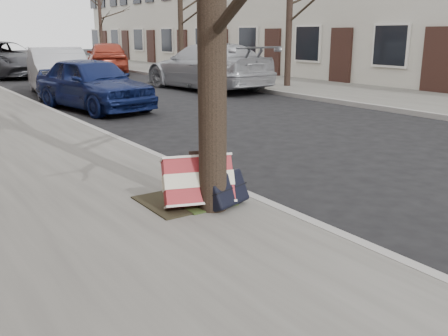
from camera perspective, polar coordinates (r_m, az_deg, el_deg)
ground at (r=5.92m, az=18.56°, el=-4.32°), size 120.00×120.00×0.00m
far_sidewalk at (r=22.16m, az=-0.15°, el=10.39°), size 4.00×70.00×0.12m
dirt_patch at (r=5.47m, az=-4.73°, el=-3.72°), size 0.85×0.85×0.02m
suitcase_red at (r=5.22m, az=-2.98°, el=-1.52°), size 0.81×0.60×0.56m
suitcase_navy at (r=5.23m, az=0.28°, el=-2.41°), size 0.56×0.43×0.39m
car_near_front at (r=13.24m, az=-14.77°, el=9.34°), size 2.24×4.15×1.34m
car_near_mid at (r=16.77m, az=-18.38°, el=10.43°), size 2.23×4.66×1.47m
car_near_back at (r=24.73m, az=-23.98°, el=11.28°), size 3.98×6.08×1.55m
car_far_front at (r=17.54m, az=-1.97°, el=11.51°), size 2.59×5.57×1.57m
car_far_back at (r=25.91m, az=-13.24°, el=12.28°), size 3.15×4.92×1.56m
tree_far_a at (r=17.80m, az=7.49°, el=17.24°), size 0.22×0.22×4.93m
tree_far_b at (r=23.98m, az=-5.00°, el=16.98°), size 0.24×0.24×5.14m
tree_far_c at (r=33.24m, az=-13.94°, el=15.73°), size 0.21×0.21×4.73m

